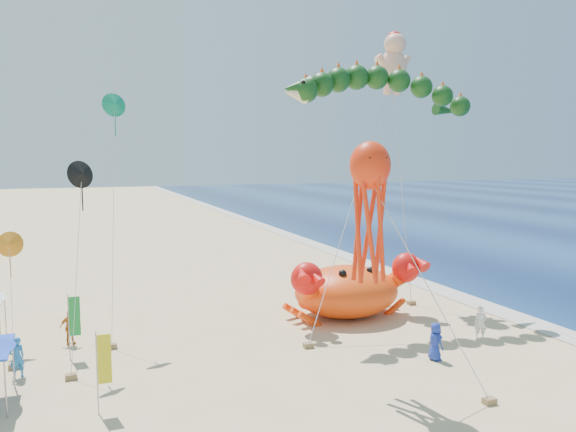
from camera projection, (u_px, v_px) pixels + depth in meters
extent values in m
plane|color=#D1B784|center=(337.00, 341.00, 29.57)|extent=(320.00, 320.00, 0.00)
plane|color=silver|center=(516.00, 317.00, 33.86)|extent=(320.00, 320.00, 0.00)
ellipsoid|color=#FF460D|center=(346.00, 291.00, 34.00)|extent=(6.95, 5.94, 3.09)
sphere|color=red|center=(302.00, 278.00, 31.41)|extent=(1.84, 1.84, 1.84)
sphere|color=black|center=(340.00, 273.00, 32.50)|extent=(0.48, 0.48, 0.48)
sphere|color=red|center=(408.00, 269.00, 33.88)|extent=(1.84, 1.84, 1.84)
sphere|color=black|center=(370.00, 271.00, 33.19)|extent=(0.48, 0.48, 0.48)
cone|color=#0E3611|center=(294.00, 89.00, 31.38)|extent=(1.71, 1.26, 1.39)
cylinder|color=#B2B2B2|center=(348.00, 215.00, 30.98)|extent=(6.67, 4.37, 12.63)
cube|color=olive|center=(308.00, 345.00, 28.46)|extent=(0.50, 0.35, 0.25)
ellipsoid|color=#F2B294|center=(393.00, 69.00, 38.14)|extent=(1.92, 1.58, 2.82)
sphere|color=#F2B294|center=(395.00, 44.00, 37.80)|extent=(1.47, 1.47, 1.47)
ellipsoid|color=red|center=(394.00, 36.00, 37.83)|extent=(0.95, 0.95, 0.67)
cylinder|color=#B2B2B2|center=(402.00, 192.00, 37.49)|extent=(0.27, 3.23, 14.29)
cube|color=olive|center=(411.00, 303.00, 36.73)|extent=(0.50, 0.35, 0.25)
ellipsoid|color=red|center=(370.00, 165.00, 22.83)|extent=(1.73, 1.56, 1.99)
cylinder|color=#B2B2B2|center=(428.00, 288.00, 22.44)|extent=(3.65, 3.40, 8.60)
cube|color=olive|center=(489.00, 401.00, 21.99)|extent=(0.50, 0.35, 0.25)
cylinder|color=gray|center=(6.00, 389.00, 20.73)|extent=(0.06, 0.06, 2.20)
cylinder|color=gray|center=(13.00, 362.00, 23.54)|extent=(0.06, 0.06, 2.20)
cylinder|color=gray|center=(0.00, 326.00, 28.41)|extent=(0.06, 0.06, 2.20)
cylinder|color=gray|center=(5.00, 313.00, 30.75)|extent=(0.06, 0.06, 2.20)
cylinder|color=gray|center=(97.00, 373.00, 21.01)|extent=(0.05, 0.05, 3.20)
cube|color=gold|center=(105.00, 359.00, 21.06)|extent=(0.50, 0.04, 1.90)
cylinder|color=gray|center=(69.00, 327.00, 26.66)|extent=(0.05, 0.05, 3.20)
cube|color=#178A34|center=(75.00, 316.00, 26.71)|extent=(0.50, 0.04, 1.90)
imported|color=#1A2F9D|center=(435.00, 341.00, 26.68)|extent=(0.63, 0.92, 1.82)
imported|color=white|center=(481.00, 323.00, 29.74)|extent=(0.77, 0.71, 1.76)
imported|color=blue|center=(17.00, 357.00, 24.53)|extent=(0.80, 0.70, 1.84)
imported|color=#BB6A21|center=(70.00, 327.00, 28.82)|extent=(1.17, 0.82, 1.85)
cone|color=orange|center=(9.00, 244.00, 28.28)|extent=(1.30, 0.51, 1.32)
cylinder|color=#B2B2B2|center=(15.00, 301.00, 27.25)|extent=(0.55, 3.04, 5.05)
cube|color=olive|center=(20.00, 362.00, 26.22)|extent=(0.50, 0.35, 0.25)
cone|color=black|center=(81.00, 174.00, 25.86)|extent=(1.30, 0.51, 1.32)
cylinder|color=#B2B2B2|center=(92.00, 274.00, 25.03)|extent=(0.55, 3.04, 8.63)
cube|color=olive|center=(103.00, 379.00, 24.18)|extent=(0.50, 0.35, 0.25)
cone|color=#0B7D57|center=(115.00, 104.00, 29.96)|extent=(1.30, 0.51, 1.32)
cylinder|color=#B2B2B2|center=(126.00, 222.00, 29.31)|extent=(0.55, 3.04, 12.20)
cube|color=olive|center=(137.00, 344.00, 28.66)|extent=(0.50, 0.35, 0.25)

